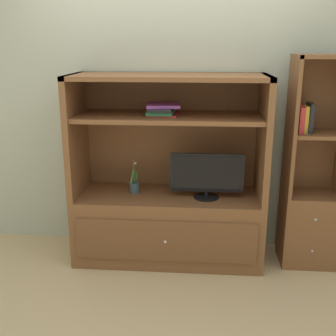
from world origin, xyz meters
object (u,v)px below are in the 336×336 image
object	(u,v)px
tv_monitor	(207,175)
magazine_stack	(162,109)
bookshelf_tall	(311,198)
media_console	(169,204)
potted_plant	(134,187)
upright_book_row	(305,119)

from	to	relation	value
tv_monitor	magazine_stack	distance (m)	0.65
bookshelf_tall	media_console	bearing A→B (deg)	-179.94
potted_plant	bookshelf_tall	world-z (taller)	bookshelf_tall
media_console	tv_monitor	size ratio (longest dim) A/B	2.62
tv_monitor	upright_book_row	distance (m)	0.90
media_console	upright_book_row	size ratio (longest dim) A/B	6.83
bookshelf_tall	upright_book_row	xyz separation A→B (m)	(-0.12, -0.01, 0.67)
media_console	potted_plant	size ratio (longest dim) A/B	5.55
media_console	upright_book_row	distance (m)	1.32
media_console	bookshelf_tall	xyz separation A→B (m)	(1.20, 0.00, 0.09)
media_console	bookshelf_tall	distance (m)	1.20
magazine_stack	tv_monitor	bearing A→B (deg)	-8.16
media_console	magazine_stack	bearing A→B (deg)	-167.31
potted_plant	magazine_stack	distance (m)	0.72
upright_book_row	bookshelf_tall	bearing A→B (deg)	4.84
tv_monitor	bookshelf_tall	size ratio (longest dim) A/B	0.35
tv_monitor	upright_book_row	bearing A→B (deg)	4.24
media_console	upright_book_row	world-z (taller)	media_console
potted_plant	magazine_stack	xyz separation A→B (m)	(0.25, -0.02, 0.68)
tv_monitor	upright_book_row	xyz separation A→B (m)	(0.76, 0.06, 0.47)
bookshelf_tall	tv_monitor	bearing A→B (deg)	-175.68
potted_plant	upright_book_row	distance (m)	1.52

